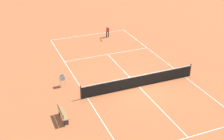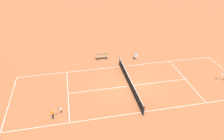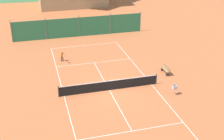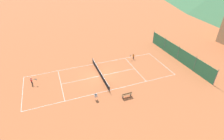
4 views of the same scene
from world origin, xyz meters
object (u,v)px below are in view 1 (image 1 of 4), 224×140
object	(u,v)px
tennis_ball_service_box	(88,69)
player_near_baseline	(107,31)
ball_hopper	(62,78)
tennis_ball_by_net_right	(125,43)
courtside_bench	(62,114)
tennis_ball_alley_left	(142,64)
tennis_ball_mid_court	(132,66)
tennis_net	(139,81)

from	to	relation	value
tennis_ball_service_box	player_near_baseline	bearing A→B (deg)	-123.98
player_near_baseline	ball_hopper	xyz separation A→B (m)	(6.90, 8.24, -0.05)
tennis_ball_by_net_right	courtside_bench	xyz separation A→B (m)	(8.93, 10.16, 0.42)
tennis_ball_alley_left	tennis_ball_service_box	bearing A→B (deg)	-10.90
tennis_ball_service_box	courtside_bench	distance (m)	7.16
tennis_ball_by_net_right	player_near_baseline	bearing A→B (deg)	-66.28
player_near_baseline	tennis_ball_service_box	distance (m)	7.62
tennis_ball_mid_court	courtside_bench	xyz separation A→B (m)	(7.38, 5.21, 0.42)
tennis_net	tennis_ball_service_box	bearing A→B (deg)	-57.93
tennis_net	ball_hopper	bearing A→B (deg)	-23.22
tennis_ball_alley_left	ball_hopper	distance (m)	7.38
tennis_ball_mid_court	player_near_baseline	bearing A→B (deg)	-94.49
tennis_ball_service_box	tennis_ball_mid_court	bearing A→B (deg)	166.17
player_near_baseline	tennis_ball_mid_court	distance (m)	7.25
tennis_net	courtside_bench	distance (m)	6.62
tennis_ball_alley_left	tennis_ball_by_net_right	distance (m)	4.98
tennis_ball_service_box	courtside_bench	world-z (taller)	courtside_bench
tennis_ball_mid_court	tennis_ball_by_net_right	distance (m)	5.19
player_near_baseline	tennis_ball_alley_left	xyz separation A→B (m)	(-0.38, 7.18, -0.67)
player_near_baseline	tennis_ball_alley_left	size ratio (longest dim) A/B	18.32
player_near_baseline	tennis_ball_service_box	bearing A→B (deg)	56.02
courtside_bench	tennis_ball_alley_left	bearing A→B (deg)	-147.91
ball_hopper	tennis_ball_service_box	bearing A→B (deg)	-143.79
tennis_net	tennis_ball_alley_left	distance (m)	3.90
tennis_ball_by_net_right	ball_hopper	distance (m)	9.92
player_near_baseline	courtside_bench	distance (m)	14.74
tennis_net	tennis_ball_by_net_right	world-z (taller)	tennis_net
player_near_baseline	courtside_bench	bearing A→B (deg)	57.36
tennis_ball_alley_left	courtside_bench	size ratio (longest dim) A/B	0.04
tennis_ball_service_box	tennis_ball_alley_left	size ratio (longest dim) A/B	1.00
tennis_net	courtside_bench	bearing A→B (deg)	16.66
tennis_ball_mid_court	ball_hopper	size ratio (longest dim) A/B	0.07
tennis_ball_mid_court	courtside_bench	distance (m)	9.04
tennis_ball_by_net_right	ball_hopper	size ratio (longest dim) A/B	0.07
tennis_ball_mid_court	tennis_ball_by_net_right	size ratio (longest dim) A/B	1.00
tennis_net	tennis_ball_service_box	world-z (taller)	tennis_net
tennis_ball_service_box	tennis_ball_alley_left	xyz separation A→B (m)	(-4.62, 0.89, 0.00)
tennis_ball_alley_left	courtside_bench	distance (m)	9.84
tennis_ball_alley_left	courtside_bench	bearing A→B (deg)	32.09
tennis_ball_alley_left	ball_hopper	xyz separation A→B (m)	(7.28, 1.05, 0.62)
tennis_ball_mid_court	tennis_ball_by_net_right	xyz separation A→B (m)	(-1.55, -4.96, 0.00)
tennis_ball_service_box	tennis_ball_by_net_right	bearing A→B (deg)	-142.24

